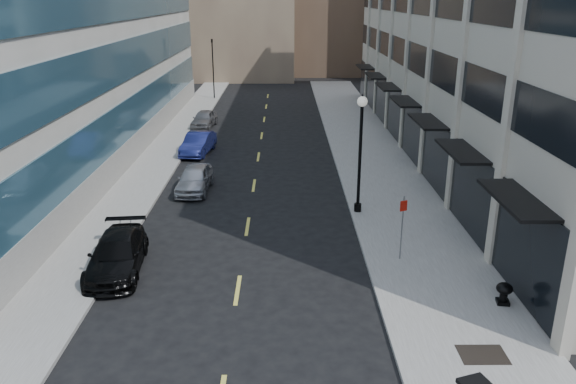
{
  "coord_description": "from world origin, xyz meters",
  "views": [
    {
      "loc": [
        1.71,
        -10.25,
        10.22
      ],
      "look_at": [
        1.88,
        11.33,
        2.64
      ],
      "focal_mm": 35.0,
      "sensor_mm": 36.0,
      "label": 1
    }
  ],
  "objects_px": {
    "car_black_pickup": "(117,254)",
    "sign_post": "(403,220)",
    "car_silver_sedan": "(195,179)",
    "urn_planter": "(504,291)",
    "car_blue_sedan": "(198,143)",
    "lamppost": "(360,144)",
    "traffic_signal": "(212,43)",
    "car_grey_sedan": "(204,119)"
  },
  "relations": [
    {
      "from": "car_silver_sedan",
      "to": "urn_planter",
      "type": "height_order",
      "value": "car_silver_sedan"
    },
    {
      "from": "urn_planter",
      "to": "traffic_signal",
      "type": "bearing_deg",
      "value": 109.7
    },
    {
      "from": "car_black_pickup",
      "to": "car_silver_sedan",
      "type": "xyz_separation_m",
      "value": [
        1.6,
        9.53,
        0.0
      ]
    },
    {
      "from": "car_silver_sedan",
      "to": "car_blue_sedan",
      "type": "bearing_deg",
      "value": 99.27
    },
    {
      "from": "car_black_pickup",
      "to": "lamppost",
      "type": "bearing_deg",
      "value": 25.22
    },
    {
      "from": "traffic_signal",
      "to": "car_grey_sedan",
      "type": "height_order",
      "value": "traffic_signal"
    },
    {
      "from": "car_black_pickup",
      "to": "sign_post",
      "type": "xyz_separation_m",
      "value": [
        11.2,
        0.67,
        1.15
      ]
    },
    {
      "from": "car_silver_sedan",
      "to": "lamppost",
      "type": "bearing_deg",
      "value": -19.97
    },
    {
      "from": "car_silver_sedan",
      "to": "car_grey_sedan",
      "type": "relative_size",
      "value": 1.03
    },
    {
      "from": "car_black_pickup",
      "to": "urn_planter",
      "type": "bearing_deg",
      "value": -16.75
    },
    {
      "from": "car_silver_sedan",
      "to": "car_grey_sedan",
      "type": "distance_m",
      "value": 15.98
    },
    {
      "from": "car_blue_sedan",
      "to": "lamppost",
      "type": "distance_m",
      "value": 14.98
    },
    {
      "from": "car_blue_sedan",
      "to": "urn_planter",
      "type": "bearing_deg",
      "value": -48.92
    },
    {
      "from": "car_grey_sedan",
      "to": "lamppost",
      "type": "distance_m",
      "value": 22.11
    },
    {
      "from": "lamppost",
      "to": "urn_planter",
      "type": "relative_size",
      "value": 7.47
    },
    {
      "from": "car_black_pickup",
      "to": "sign_post",
      "type": "bearing_deg",
      "value": -1.89
    },
    {
      "from": "car_silver_sedan",
      "to": "car_blue_sedan",
      "type": "relative_size",
      "value": 0.94
    },
    {
      "from": "car_black_pickup",
      "to": "car_grey_sedan",
      "type": "xyz_separation_m",
      "value": [
        0.0,
        25.43,
        -0.02
      ]
    },
    {
      "from": "car_black_pickup",
      "to": "car_blue_sedan",
      "type": "bearing_deg",
      "value": 82.39
    },
    {
      "from": "sign_post",
      "to": "urn_planter",
      "type": "bearing_deg",
      "value": -74.27
    },
    {
      "from": "car_silver_sedan",
      "to": "urn_planter",
      "type": "distance_m",
      "value": 17.57
    },
    {
      "from": "car_grey_sedan",
      "to": "sign_post",
      "type": "xyz_separation_m",
      "value": [
        11.2,
        -24.75,
        1.17
      ]
    },
    {
      "from": "car_black_pickup",
      "to": "lamppost",
      "type": "distance_m",
      "value": 12.13
    },
    {
      "from": "car_black_pickup",
      "to": "urn_planter",
      "type": "height_order",
      "value": "car_black_pickup"
    },
    {
      "from": "urn_planter",
      "to": "car_grey_sedan",
      "type": "bearing_deg",
      "value": 116.47
    },
    {
      "from": "traffic_signal",
      "to": "car_grey_sedan",
      "type": "distance_m",
      "value": 13.96
    },
    {
      "from": "traffic_signal",
      "to": "car_blue_sedan",
      "type": "xyz_separation_m",
      "value": [
        1.39,
        -21.18,
        -5.0
      ]
    },
    {
      "from": "lamppost",
      "to": "urn_planter",
      "type": "distance_m",
      "value": 10.1
    },
    {
      "from": "sign_post",
      "to": "car_blue_sedan",
      "type": "bearing_deg",
      "value": 98.85
    },
    {
      "from": "car_silver_sedan",
      "to": "urn_planter",
      "type": "bearing_deg",
      "value": -42.25
    },
    {
      "from": "sign_post",
      "to": "car_grey_sedan",
      "type": "bearing_deg",
      "value": 90.8
    },
    {
      "from": "car_blue_sedan",
      "to": "sign_post",
      "type": "bearing_deg",
      "value": -50.21
    },
    {
      "from": "car_silver_sedan",
      "to": "sign_post",
      "type": "relative_size",
      "value": 1.54
    },
    {
      "from": "car_silver_sedan",
      "to": "car_grey_sedan",
      "type": "height_order",
      "value": "car_silver_sedan"
    },
    {
      "from": "traffic_signal",
      "to": "car_grey_sedan",
      "type": "xyz_separation_m",
      "value": [
        0.7,
        -13.0,
        -5.03
      ]
    },
    {
      "from": "traffic_signal",
      "to": "urn_planter",
      "type": "height_order",
      "value": "traffic_signal"
    },
    {
      "from": "car_blue_sedan",
      "to": "car_black_pickup",
      "type": "bearing_deg",
      "value": -84.89
    },
    {
      "from": "car_grey_sedan",
      "to": "sign_post",
      "type": "bearing_deg",
      "value": -59.52
    },
    {
      "from": "car_black_pickup",
      "to": "urn_planter",
      "type": "xyz_separation_m",
      "value": [
        14.08,
        -2.84,
        -0.08
      ]
    },
    {
      "from": "traffic_signal",
      "to": "car_black_pickup",
      "type": "relative_size",
      "value": 1.44
    },
    {
      "from": "urn_planter",
      "to": "lamppost",
      "type": "bearing_deg",
      "value": 113.96
    },
    {
      "from": "car_blue_sedan",
      "to": "lamppost",
      "type": "bearing_deg",
      "value": -42.54
    }
  ]
}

